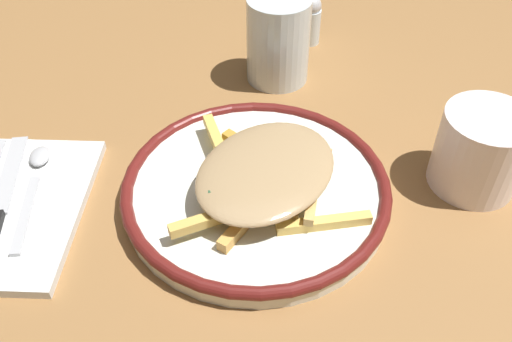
{
  "coord_description": "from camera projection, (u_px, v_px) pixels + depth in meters",
  "views": [
    {
      "loc": [
        -0.01,
        -0.41,
        0.42
      ],
      "look_at": [
        0.0,
        0.0,
        0.04
      ],
      "focal_mm": 38.72,
      "sensor_mm": 36.0,
      "label": 1
    }
  ],
  "objects": [
    {
      "name": "water_glass",
      "position": [
        278.0,
        40.0,
        0.71
      ],
      "size": [
        0.08,
        0.08,
        0.11
      ],
      "primitive_type": "cylinder",
      "color": "silver",
      "rests_on": "ground_plane"
    },
    {
      "name": "napkin",
      "position": [
        3.0,
        208.0,
        0.57
      ],
      "size": [
        0.18,
        0.22,
        0.01
      ],
      "primitive_type": "cube",
      "rotation": [
        0.0,
        0.0,
        -0.07
      ],
      "color": "white",
      "rests_on": "ground_plane"
    },
    {
      "name": "spoon",
      "position": [
        35.0,
        178.0,
        0.59
      ],
      "size": [
        0.03,
        0.15,
        0.01
      ],
      "color": "silver",
      "rests_on": "napkin"
    },
    {
      "name": "fries_heap",
      "position": [
        263.0,
        174.0,
        0.55
      ],
      "size": [
        0.2,
        0.2,
        0.04
      ],
      "color": "gold",
      "rests_on": "plate"
    },
    {
      "name": "plate",
      "position": [
        256.0,
        189.0,
        0.57
      ],
      "size": [
        0.28,
        0.28,
        0.03
      ],
      "color": "white",
      "rests_on": "ground_plane"
    },
    {
      "name": "coffee_mug",
      "position": [
        481.0,
        151.0,
        0.57
      ],
      "size": [
        0.12,
        0.09,
        0.09
      ],
      "color": "white",
      "rests_on": "ground_plane"
    },
    {
      "name": "salt_shaker",
      "position": [
        310.0,
        20.0,
        0.79
      ],
      "size": [
        0.03,
        0.03,
        0.07
      ],
      "color": "silver",
      "rests_on": "ground_plane"
    },
    {
      "name": "ground_plane",
      "position": [
        256.0,
        198.0,
        0.58
      ],
      "size": [
        2.6,
        2.6,
        0.0
      ],
      "primitive_type": "plane",
      "color": "olive"
    }
  ]
}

